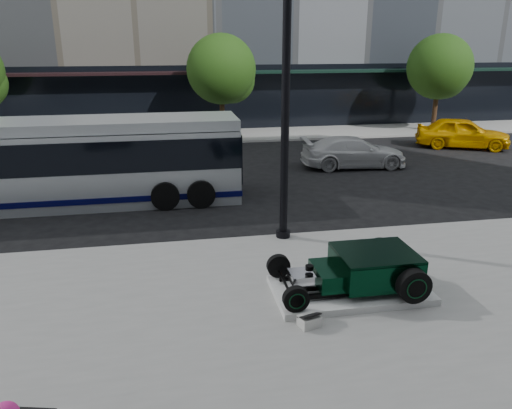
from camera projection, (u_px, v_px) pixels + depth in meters
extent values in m
plane|color=black|center=(240.00, 217.00, 16.18)|extent=(120.00, 120.00, 0.00)
cube|color=gray|center=(204.00, 136.00, 29.23)|extent=(70.00, 4.00, 0.12)
cube|color=black|center=(27.00, 102.00, 28.94)|extent=(22.00, 0.50, 4.00)
cube|color=black|center=(397.00, 95.00, 32.91)|extent=(24.00, 0.50, 4.00)
cube|color=black|center=(20.00, 74.00, 27.88)|extent=(22.00, 1.60, 0.15)
cube|color=black|center=(403.00, 70.00, 31.85)|extent=(24.00, 1.60, 0.15)
cylinder|color=black|center=(222.00, 115.00, 28.04)|extent=(0.28, 0.28, 2.60)
sphere|color=#19380F|center=(221.00, 69.00, 27.25)|extent=(3.80, 3.80, 3.80)
sphere|color=#19380F|center=(232.00, 80.00, 27.82)|extent=(2.60, 2.60, 2.60)
cylinder|color=black|center=(435.00, 109.00, 30.28)|extent=(0.28, 0.28, 2.60)
sphere|color=#19380F|center=(440.00, 67.00, 29.50)|extent=(3.80, 3.80, 3.80)
sphere|color=#19380F|center=(445.00, 77.00, 30.07)|extent=(2.60, 2.60, 2.60)
cube|color=silver|center=(350.00, 290.00, 11.07)|extent=(3.40, 1.80, 0.15)
cube|color=black|center=(358.00, 292.00, 10.59)|extent=(3.00, 0.08, 0.10)
cube|color=black|center=(343.00, 274.00, 11.43)|extent=(3.00, 0.08, 0.10)
cube|color=black|center=(375.00, 266.00, 11.00)|extent=(1.70, 1.45, 0.62)
cube|color=black|center=(376.00, 253.00, 10.89)|extent=(1.70, 1.45, 0.06)
cube|color=black|center=(327.00, 275.00, 10.84)|extent=(0.55, 1.05, 0.38)
cube|color=silver|center=(302.00, 280.00, 10.76)|extent=(0.55, 0.55, 0.34)
cylinder|color=black|center=(309.00, 268.00, 10.70)|extent=(0.18, 0.18, 0.10)
cylinder|color=black|center=(286.00, 286.00, 10.74)|extent=(0.06, 1.55, 0.06)
cylinder|color=black|center=(414.00, 286.00, 10.32)|extent=(0.72, 0.24, 0.72)
cylinder|color=black|center=(417.00, 289.00, 10.20)|extent=(0.37, 0.02, 0.37)
torus|color=#0A391C|center=(417.00, 289.00, 10.19)|extent=(0.44, 0.02, 0.44)
cylinder|color=black|center=(380.00, 253.00, 11.90)|extent=(0.72, 0.24, 0.72)
cylinder|color=black|center=(378.00, 251.00, 12.02)|extent=(0.37, 0.02, 0.37)
torus|color=#0A391C|center=(377.00, 251.00, 12.03)|extent=(0.44, 0.02, 0.44)
cylinder|color=black|center=(296.00, 299.00, 9.98)|extent=(0.54, 0.16, 0.54)
cylinder|color=black|center=(297.00, 301.00, 9.90)|extent=(0.28, 0.02, 0.28)
torus|color=#0A391C|center=(297.00, 301.00, 9.89)|extent=(0.34, 0.02, 0.34)
cylinder|color=black|center=(278.00, 266.00, 11.43)|extent=(0.54, 0.16, 0.54)
cylinder|color=black|center=(278.00, 264.00, 11.51)|extent=(0.28, 0.02, 0.28)
torus|color=#0A391C|center=(277.00, 264.00, 11.53)|extent=(0.34, 0.02, 0.34)
cube|color=silver|center=(309.00, 321.00, 9.78)|extent=(0.47, 0.40, 0.22)
cube|color=black|center=(309.00, 315.00, 9.74)|extent=(0.46, 0.38, 0.15)
cylinder|color=black|center=(285.00, 108.00, 13.10)|extent=(0.22, 0.22, 7.31)
cylinder|color=black|center=(283.00, 234.00, 14.22)|extent=(0.40, 0.40, 0.18)
cube|color=silver|center=(63.00, 168.00, 17.09)|extent=(12.00, 2.55, 2.55)
cube|color=#080947|center=(66.00, 192.00, 17.36)|extent=(12.05, 2.60, 0.20)
cube|color=black|center=(61.00, 152.00, 16.91)|extent=(12.05, 2.60, 1.05)
cube|color=silver|center=(58.00, 125.00, 16.63)|extent=(12.00, 2.40, 0.35)
cube|color=black|center=(237.00, 153.00, 18.05)|extent=(0.06, 2.30, 1.70)
cylinder|color=black|center=(165.00, 196.00, 16.72)|extent=(0.96, 0.28, 0.96)
cylinder|color=black|center=(164.00, 176.00, 19.15)|extent=(0.96, 0.28, 0.96)
cylinder|color=black|center=(201.00, 194.00, 16.93)|extent=(0.96, 0.28, 0.96)
cylinder|color=black|center=(196.00, 175.00, 19.35)|extent=(0.96, 0.28, 0.96)
imported|color=silver|center=(354.00, 152.00, 22.29)|extent=(4.79, 2.19, 1.36)
imported|color=#DE9B00|center=(462.00, 133.00, 26.21)|extent=(5.04, 3.64, 1.59)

